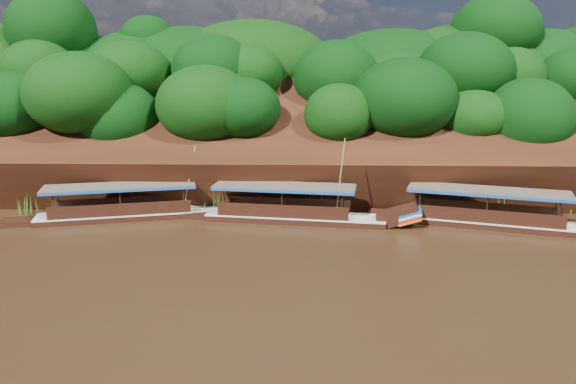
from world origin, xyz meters
The scene contains 6 objects.
ground centered at (0.00, 0.00, 0.00)m, with size 160.00×160.00×0.00m, color black.
riverbank centered at (-0.01, 22.73, 1.89)m, with size 120.00×30.06×19.40m.
boat_0 centered at (12.80, 6.02, 0.56)m, with size 15.07×6.49×6.35m.
boat_1 centered at (-0.44, 7.19, 0.56)m, with size 14.43×4.06×6.30m.
boat_2 centered at (-11.58, 7.98, 0.54)m, with size 15.10×5.84×5.26m.
reeds centered at (-3.63, 9.42, 0.88)m, with size 48.76×2.76×1.93m.
Camera 1 is at (-0.55, -29.25, 10.17)m, focal length 35.00 mm.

